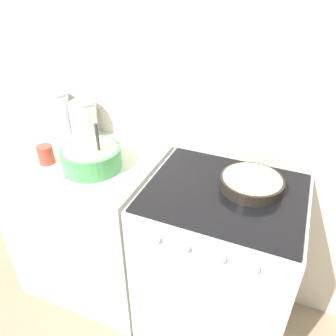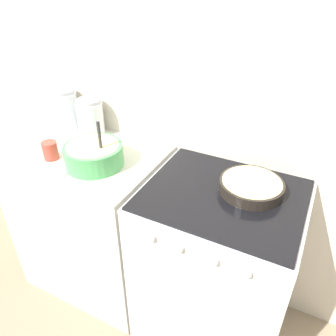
{
  "view_description": "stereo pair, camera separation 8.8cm",
  "coord_description": "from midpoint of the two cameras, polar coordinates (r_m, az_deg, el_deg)",
  "views": [
    {
      "loc": [
        0.59,
        -0.87,
        1.78
      ],
      "look_at": [
        0.1,
        0.3,
        0.97
      ],
      "focal_mm": 35.0,
      "sensor_mm": 36.0,
      "label": 1
    },
    {
      "loc": [
        0.67,
        -0.83,
        1.78
      ],
      "look_at": [
        0.1,
        0.3,
        0.97
      ],
      "focal_mm": 35.0,
      "sensor_mm": 36.0,
      "label": 2
    }
  ],
  "objects": [
    {
      "name": "wall_back",
      "position": [
        1.7,
        -0.26,
        12.5
      ],
      "size": [
        4.58,
        0.05,
        2.4
      ],
      "color": "beige",
      "rests_on": "ground_plane"
    },
    {
      "name": "recipe_page",
      "position": [
        1.72,
        -20.63,
        0.31
      ],
      "size": [
        0.24,
        0.24,
        0.01
      ],
      "color": "white",
      "rests_on": "countertop_cabinet"
    },
    {
      "name": "storage_jar_middle",
      "position": [
        1.92,
        -15.64,
        7.64
      ],
      "size": [
        0.15,
        0.15,
        0.21
      ],
      "color": "silver",
      "rests_on": "countertop_cabinet"
    },
    {
      "name": "countertop_cabinet",
      "position": [
        2.03,
        -14.34,
        -9.36
      ],
      "size": [
        0.79,
        0.59,
        0.92
      ],
      "color": "beige",
      "rests_on": "ground_plane"
    },
    {
      "name": "stove",
      "position": [
        1.77,
        7.02,
        -16.13
      ],
      "size": [
        0.71,
        0.61,
        0.92
      ],
      "color": "silver",
      "rests_on": "ground_plane"
    },
    {
      "name": "mixing_bowl",
      "position": [
        1.63,
        -14.74,
        1.94
      ],
      "size": [
        0.29,
        0.29,
        0.24
      ],
      "color": "#4CA559",
      "rests_on": "countertop_cabinet"
    },
    {
      "name": "baking_pan",
      "position": [
        1.48,
        12.72,
        -2.54
      ],
      "size": [
        0.28,
        0.28,
        0.05
      ],
      "color": "black",
      "rests_on": "stove"
    },
    {
      "name": "tin_can",
      "position": [
        1.73,
        -21.88,
        2.06
      ],
      "size": [
        0.08,
        0.08,
        0.1
      ],
      "color": "#CC3F33",
      "rests_on": "countertop_cabinet"
    },
    {
      "name": "storage_jar_left",
      "position": [
        2.03,
        -19.86,
        8.6
      ],
      "size": [
        0.15,
        0.15,
        0.24
      ],
      "color": "silver",
      "rests_on": "countertop_cabinet"
    }
  ]
}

